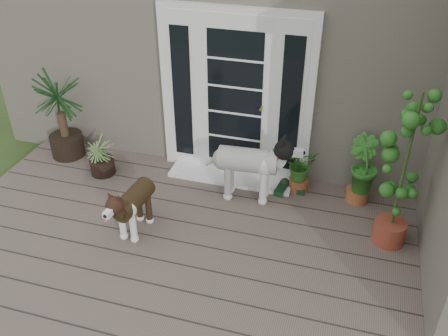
# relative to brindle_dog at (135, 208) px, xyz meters

# --- Properties ---
(deck) EXTENTS (6.20, 4.60, 0.12)m
(deck) POSITION_rel_brindle_dog_xyz_m (0.93, -0.70, -0.37)
(deck) COLOR #6B5B4C
(deck) RESTS_ON ground
(house_main) EXTENTS (7.40, 4.00, 3.10)m
(house_main) POSITION_rel_brindle_dog_xyz_m (0.93, 3.55, 1.12)
(house_main) COLOR #665E54
(house_main) RESTS_ON ground
(door_unit) EXTENTS (1.90, 0.14, 2.15)m
(door_unit) POSITION_rel_brindle_dog_xyz_m (0.73, 1.50, 0.76)
(door_unit) COLOR white
(door_unit) RESTS_ON deck
(door_step) EXTENTS (1.60, 0.40, 0.05)m
(door_step) POSITION_rel_brindle_dog_xyz_m (0.73, 1.30, -0.29)
(door_step) COLOR white
(door_step) RESTS_ON deck
(brindle_dog) EXTENTS (0.39, 0.78, 0.63)m
(brindle_dog) POSITION_rel_brindle_dog_xyz_m (0.00, 0.00, 0.00)
(brindle_dog) COLOR #3A2915
(brindle_dog) RESTS_ON deck
(white_dog) EXTENTS (0.96, 0.47, 0.78)m
(white_dog) POSITION_rel_brindle_dog_xyz_m (1.03, 0.95, 0.08)
(white_dog) COLOR beige
(white_dog) RESTS_ON deck
(spider_plant) EXTENTS (0.67, 0.67, 0.57)m
(spider_plant) POSITION_rel_brindle_dog_xyz_m (-0.93, 0.94, -0.03)
(spider_plant) COLOR #7F985D
(spider_plant) RESTS_ON deck
(yucca) EXTENTS (0.95, 0.95, 1.23)m
(yucca) POSITION_rel_brindle_dog_xyz_m (-1.62, 1.23, 0.30)
(yucca) COLOR black
(yucca) RESTS_ON deck
(herb_a) EXTENTS (0.53, 0.53, 0.48)m
(herb_a) POSITION_rel_brindle_dog_xyz_m (1.61, 1.30, -0.07)
(herb_a) COLOR #265317
(herb_a) RESTS_ON deck
(herb_b) EXTENTS (0.60, 0.60, 0.64)m
(herb_b) POSITION_rel_brindle_dog_xyz_m (2.33, 1.27, 0.00)
(herb_b) COLOR #195618
(herb_b) RESTS_ON deck
(herb_c) EXTENTS (0.33, 0.33, 0.49)m
(herb_c) POSITION_rel_brindle_dog_xyz_m (3.29, 1.16, -0.07)
(herb_c) COLOR #275919
(herb_c) RESTS_ON deck
(sapling) EXTENTS (0.60, 0.60, 1.83)m
(sapling) POSITION_rel_brindle_dog_xyz_m (2.70, 0.60, 0.60)
(sapling) COLOR #175218
(sapling) RESTS_ON deck
(clog_left) EXTENTS (0.21, 0.36, 0.10)m
(clog_left) POSITION_rel_brindle_dog_xyz_m (1.42, 1.20, -0.26)
(clog_left) COLOR black
(clog_left) RESTS_ON deck
(clog_right) EXTENTS (0.15, 0.30, 0.09)m
(clog_right) POSITION_rel_brindle_dog_xyz_m (1.66, 1.30, -0.27)
(clog_right) COLOR #153617
(clog_right) RESTS_ON deck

